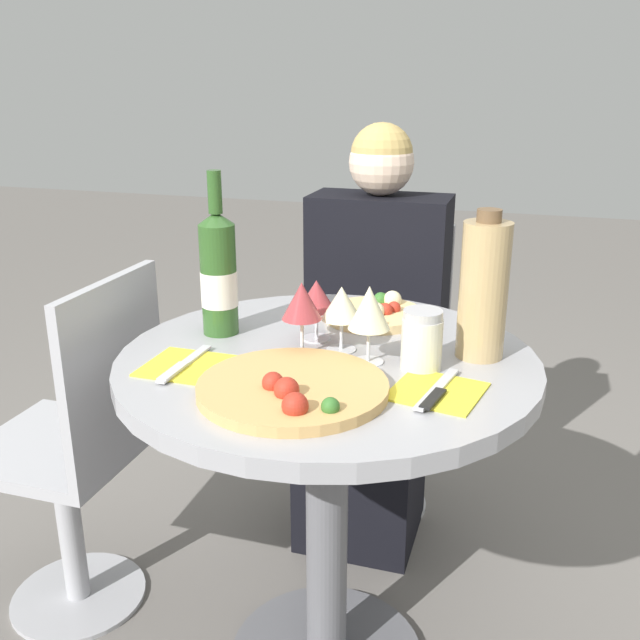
{
  "coord_description": "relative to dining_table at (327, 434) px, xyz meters",
  "views": [
    {
      "loc": [
        0.38,
        -1.26,
        1.29
      ],
      "look_at": [
        0.01,
        -0.08,
        0.86
      ],
      "focal_mm": 40.0,
      "sensor_mm": 36.0,
      "label": 1
    }
  ],
  "objects": [
    {
      "name": "dining_table",
      "position": [
        0.0,
        0.0,
        0.0
      ],
      "size": [
        0.84,
        0.84,
        0.76
      ],
      "color": "slate",
      "rests_on": "ground_plane"
    },
    {
      "name": "chair_behind_diner",
      "position": [
        -0.05,
        0.72,
        -0.16
      ],
      "size": [
        0.38,
        0.38,
        0.87
      ],
      "rotation": [
        0.0,
        0.0,
        3.14
      ],
      "color": "#ADADB2",
      "rests_on": "ground_plane"
    },
    {
      "name": "seated_diner",
      "position": [
        -0.05,
        0.58,
        -0.07
      ],
      "size": [
        0.39,
        0.41,
        1.17
      ],
      "rotation": [
        0.0,
        0.0,
        3.14
      ],
      "color": "black",
      "rests_on": "ground_plane"
    },
    {
      "name": "chair_empty_side",
      "position": [
        -0.62,
        0.01,
        -0.16
      ],
      "size": [
        0.38,
        0.38,
        0.87
      ],
      "rotation": [
        0.0,
        0.0,
        1.57
      ],
      "color": "#ADADB2",
      "rests_on": "ground_plane"
    },
    {
      "name": "pizza_large",
      "position": [
        -0.0,
        -0.19,
        0.19
      ],
      "size": [
        0.34,
        0.34,
        0.05
      ],
      "color": "tan",
      "rests_on": "dining_table"
    },
    {
      "name": "pizza_small_far",
      "position": [
        0.04,
        0.25,
        0.19
      ],
      "size": [
        0.22,
        0.22,
        0.05
      ],
      "color": "#E5C17F",
      "rests_on": "dining_table"
    },
    {
      "name": "wine_bottle",
      "position": [
        -0.26,
        0.06,
        0.31
      ],
      "size": [
        0.08,
        0.08,
        0.35
      ],
      "color": "#2D5623",
      "rests_on": "dining_table"
    },
    {
      "name": "tall_carafe",
      "position": [
        0.29,
        0.09,
        0.31
      ],
      "size": [
        0.09,
        0.09,
        0.29
      ],
      "color": "tan",
      "rests_on": "dining_table"
    },
    {
      "name": "sugar_shaker",
      "position": [
        0.19,
        -0.01,
        0.23
      ],
      "size": [
        0.08,
        0.08,
        0.12
      ],
      "color": "silver",
      "rests_on": "dining_table"
    },
    {
      "name": "wine_glass_front_left",
      "position": [
        -0.05,
        -0.01,
        0.29
      ],
      "size": [
        0.08,
        0.08,
        0.15
      ],
      "color": "silver",
      "rests_on": "dining_table"
    },
    {
      "name": "wine_glass_center",
      "position": [
        0.02,
        0.03,
        0.27
      ],
      "size": [
        0.08,
        0.08,
        0.13
      ],
      "color": "silver",
      "rests_on": "dining_table"
    },
    {
      "name": "wine_glass_front_right",
      "position": [
        0.09,
        -0.01,
        0.28
      ],
      "size": [
        0.08,
        0.08,
        0.15
      ],
      "color": "silver",
      "rests_on": "dining_table"
    },
    {
      "name": "wine_glass_back_left",
      "position": [
        -0.05,
        0.08,
        0.27
      ],
      "size": [
        0.08,
        0.08,
        0.13
      ],
      "color": "silver",
      "rests_on": "dining_table"
    },
    {
      "name": "place_setting_left",
      "position": [
        -0.24,
        -0.14,
        0.18
      ],
      "size": [
        0.15,
        0.19,
        0.01
      ],
      "color": "yellow",
      "rests_on": "dining_table"
    },
    {
      "name": "place_setting_right",
      "position": [
        0.23,
        -0.11,
        0.18
      ],
      "size": [
        0.18,
        0.19,
        0.01
      ],
      "color": "yellow",
      "rests_on": "dining_table"
    }
  ]
}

